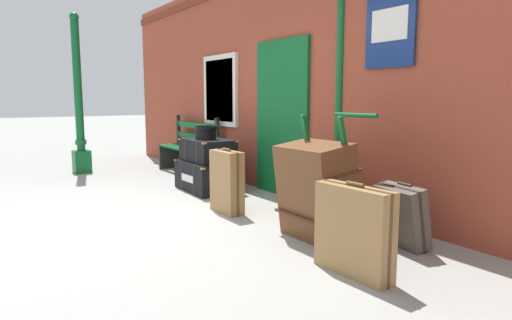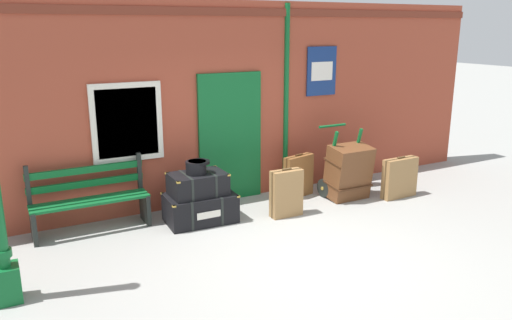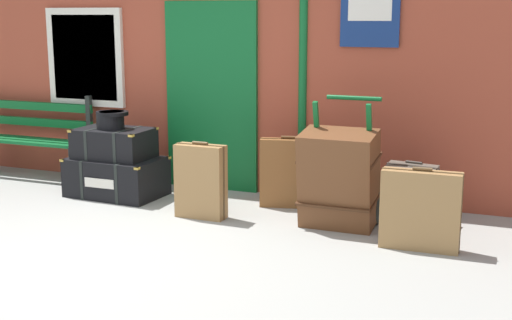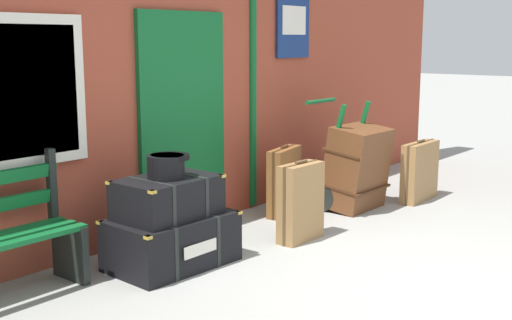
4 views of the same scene
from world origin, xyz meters
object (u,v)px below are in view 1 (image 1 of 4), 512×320
object	(u,v)px
steamer_trunk_middle	(208,150)
suitcase_olive	(402,216)
steamer_trunk_base	(208,176)
suitcase_beige	(309,185)
platform_bench	(189,149)
round_hatbox	(206,132)
suitcase_charcoal	(354,231)
suitcase_caramel	(227,182)
lamp_post	(79,114)
porters_trolley	(330,208)
large_brown_trunk	(317,191)

from	to	relation	value
steamer_trunk_middle	suitcase_olive	world-z (taller)	steamer_trunk_middle
steamer_trunk_base	suitcase_beige	world-z (taller)	suitcase_beige
platform_bench	steamer_trunk_middle	xyz separation A→B (m)	(1.46, -0.41, 0.14)
steamer_trunk_base	suitcase_olive	xyz separation A→B (m)	(3.16, 0.26, 0.07)
round_hatbox	suitcase_charcoal	size ratio (longest dim) A/B	0.49
steamer_trunk_middle	suitcase_caramel	bearing A→B (deg)	-18.68
steamer_trunk_base	suitcase_olive	distance (m)	3.18
steamer_trunk_base	suitcase_beige	distance (m)	1.92
round_hatbox	suitcase_charcoal	bearing A→B (deg)	-9.44
suitcase_olive	lamp_post	bearing A→B (deg)	-166.44
steamer_trunk_middle	suitcase_beige	distance (m)	1.95
round_hatbox	suitcase_charcoal	world-z (taller)	round_hatbox
steamer_trunk_base	porters_trolley	distance (m)	2.56
steamer_trunk_middle	suitcase_olive	xyz separation A→B (m)	(3.19, 0.25, -0.30)
lamp_post	platform_bench	distance (m)	2.04
suitcase_caramel	suitcase_beige	bearing A→B (deg)	46.01
steamer_trunk_middle	large_brown_trunk	world-z (taller)	large_brown_trunk
lamp_post	suitcase_charcoal	bearing A→B (deg)	5.42
porters_trolley	suitcase_olive	world-z (taller)	porters_trolley
steamer_trunk_base	suitcase_caramel	distance (m)	1.31
steamer_trunk_middle	suitcase_caramel	size ratio (longest dim) A/B	1.07
suitcase_beige	platform_bench	bearing A→B (deg)	177.49
steamer_trunk_base	platform_bench	bearing A→B (deg)	164.05
lamp_post	suitcase_beige	world-z (taller)	lamp_post
steamer_trunk_base	porters_trolley	bearing A→B (deg)	-0.82
platform_bench	porters_trolley	world-z (taller)	porters_trolley
platform_bench	steamer_trunk_base	size ratio (longest dim) A/B	1.54
steamer_trunk_base	steamer_trunk_middle	world-z (taller)	steamer_trunk_middle
steamer_trunk_middle	round_hatbox	distance (m)	0.27
steamer_trunk_middle	suitcase_beige	size ratio (longest dim) A/B	1.08
suitcase_caramel	suitcase_beige	xyz separation A→B (m)	(0.66, 0.69, -0.01)
large_brown_trunk	suitcase_caramel	distance (m)	1.35
porters_trolley	steamer_trunk_base	bearing A→B (deg)	179.18
lamp_post	suitcase_beige	distance (m)	4.81
suitcase_olive	suitcase_charcoal	distance (m)	0.86
round_hatbox	suitcase_charcoal	distance (m)	3.49
steamer_trunk_middle	suitcase_charcoal	size ratio (longest dim) A/B	1.13
large_brown_trunk	suitcase_olive	xyz separation A→B (m)	(0.60, 0.48, -0.18)
round_hatbox	suitcase_olive	world-z (taller)	round_hatbox
platform_bench	suitcase_olive	distance (m)	4.65
steamer_trunk_middle	suitcase_caramel	distance (m)	1.35
lamp_post	large_brown_trunk	distance (m)	5.32
steamer_trunk_middle	porters_trolley	xyz separation A→B (m)	(2.59, -0.05, -0.31)
lamp_post	suitcase_charcoal	world-z (taller)	lamp_post
suitcase_caramel	suitcase_charcoal	size ratio (longest dim) A/B	1.06
lamp_post	platform_bench	size ratio (longest dim) A/B	1.74
platform_bench	suitcase_beige	distance (m)	3.39
suitcase_beige	suitcase_charcoal	world-z (taller)	suitcase_beige
suitcase_olive	suitcase_charcoal	xyz separation A→B (m)	(0.21, -0.83, 0.06)
steamer_trunk_middle	suitcase_caramel	world-z (taller)	suitcase_caramel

